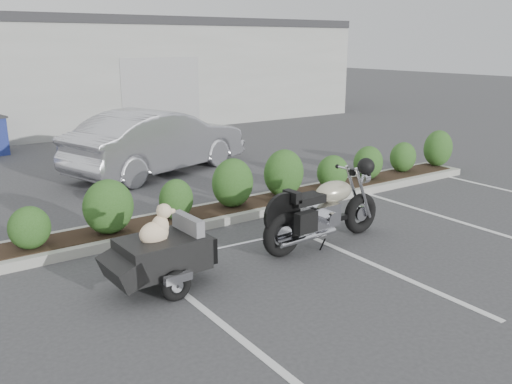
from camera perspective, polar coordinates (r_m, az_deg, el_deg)
ground at (r=8.02m, az=1.17°, el=-7.32°), size 90.00×90.00×0.00m
planter_kerb at (r=10.23m, az=-1.49°, el=-1.76°), size 12.00×1.00×0.15m
building at (r=23.42m, az=-24.46°, el=11.44°), size 26.00×10.00×4.00m
motorcycle at (r=8.57m, az=7.24°, el=-2.00°), size 2.41×0.82×1.38m
pet_trailer at (r=7.15m, az=-9.94°, el=-6.30°), size 1.92×1.07×1.14m
sedan at (r=13.50m, az=-10.25°, el=5.30°), size 5.00×3.02×1.55m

